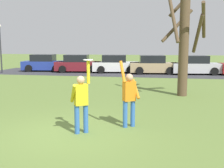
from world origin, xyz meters
TOP-DOWN VIEW (x-y plane):
  - ground_plane at (0.00, 0.00)m, footprint 120.00×120.00m
  - person_catcher at (0.39, 0.14)m, footprint 0.57×0.54m
  - person_defender at (1.65, 0.98)m, footprint 0.65×0.63m
  - frisbee_disc at (0.57, 0.26)m, footprint 0.27×0.27m
  - parked_car_blue at (-8.44, 17.24)m, footprint 4.30×2.45m
  - parked_car_maroon at (-5.05, 16.97)m, footprint 4.30×2.45m
  - parked_car_white at (-1.57, 17.15)m, footprint 4.30×2.45m
  - parked_car_tan at (1.83, 16.82)m, footprint 4.30×2.45m
  - parked_car_silver at (5.39, 16.96)m, footprint 4.30×2.45m
  - parking_strip at (0.42, 16.94)m, footprint 26.96×6.40m
  - bare_tree_tall at (3.63, 6.68)m, footprint 2.22×2.21m
  - lamppost_by_lot at (-11.49, 14.94)m, footprint 0.28×0.28m

SIDE VIEW (x-z plane):
  - ground_plane at x=0.00m, z-range 0.00..0.00m
  - parking_strip at x=0.42m, z-range 0.00..0.01m
  - parked_car_blue at x=-8.44m, z-range -0.07..1.52m
  - parked_car_maroon at x=-5.05m, z-range -0.07..1.52m
  - parked_car_white at x=-1.57m, z-range -0.07..1.52m
  - parked_car_tan at x=1.83m, z-range -0.07..1.52m
  - parked_car_silver at x=5.39m, z-range -0.07..1.52m
  - person_defender at x=1.65m, z-range -0.04..2.00m
  - person_catcher at x=0.39m, z-range -0.06..2.02m
  - frisbee_disc at x=0.57m, z-range 2.08..2.10m
  - lamppost_by_lot at x=-11.49m, z-range 0.46..4.72m
  - bare_tree_tall at x=3.63m, z-range -0.04..5.37m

